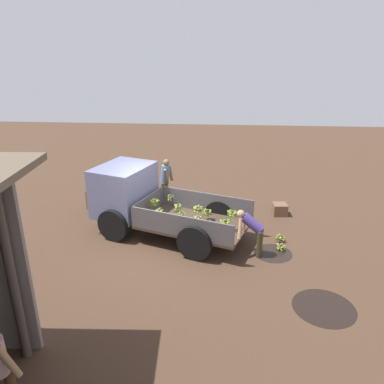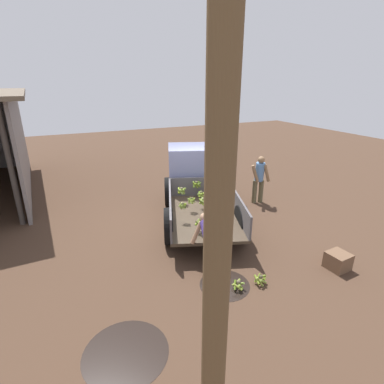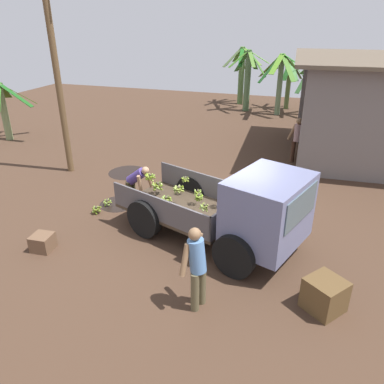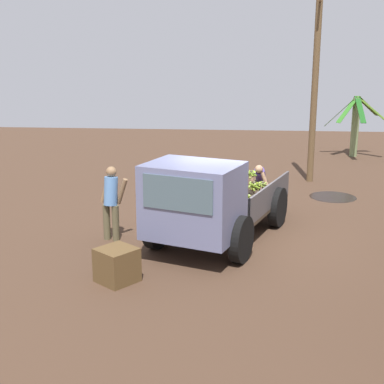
{
  "view_description": "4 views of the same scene",
  "coord_description": "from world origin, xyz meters",
  "px_view_note": "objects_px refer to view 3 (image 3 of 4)",
  "views": [
    {
      "loc": [
        -1.58,
        9.59,
        5.18
      ],
      "look_at": [
        -0.74,
        -1.18,
        1.06
      ],
      "focal_mm": 35.0,
      "sensor_mm": 36.0,
      "label": 1
    },
    {
      "loc": [
        -7.49,
        3.27,
        3.99
      ],
      "look_at": [
        -0.29,
        0.03,
        1.02
      ],
      "focal_mm": 28.0,
      "sensor_mm": 36.0,
      "label": 2
    },
    {
      "loc": [
        1.92,
        -7.94,
        4.92
      ],
      "look_at": [
        -0.52,
        -0.44,
        1.2
      ],
      "focal_mm": 35.0,
      "sensor_mm": 36.0,
      "label": 3
    },
    {
      "loc": [
        11.44,
        0.1,
        4.0
      ],
      "look_at": [
        -0.55,
        -1.02,
        0.91
      ],
      "focal_mm": 50.0,
      "sensor_mm": 36.0,
      "label": 4
    }
  ],
  "objects_px": {
    "person_worker_loading": "(136,182)",
    "banana_bunch_on_ground_1": "(96,209)",
    "banana_bunch_on_ground_0": "(107,202)",
    "cargo_truck": "(246,211)",
    "wooden_crate_0": "(43,242)",
    "person_foreground_visitor": "(197,265)",
    "wooden_crate_1": "(325,295)",
    "utility_pole": "(58,81)",
    "person_bystander_near_shed": "(297,138)"
  },
  "relations": [
    {
      "from": "banana_bunch_on_ground_1",
      "to": "wooden_crate_0",
      "type": "bearing_deg",
      "value": -97.28
    },
    {
      "from": "banana_bunch_on_ground_0",
      "to": "wooden_crate_0",
      "type": "bearing_deg",
      "value": -97.01
    },
    {
      "from": "utility_pole",
      "to": "banana_bunch_on_ground_1",
      "type": "xyz_separation_m",
      "value": [
        2.52,
        -2.49,
        -2.94
      ]
    },
    {
      "from": "banana_bunch_on_ground_1",
      "to": "person_foreground_visitor",
      "type": "bearing_deg",
      "value": -35.1
    },
    {
      "from": "person_worker_loading",
      "to": "banana_bunch_on_ground_1",
      "type": "bearing_deg",
      "value": -128.95
    },
    {
      "from": "person_worker_loading",
      "to": "wooden_crate_1",
      "type": "relative_size",
      "value": 1.98
    },
    {
      "from": "cargo_truck",
      "to": "person_bystander_near_shed",
      "type": "bearing_deg",
      "value": 103.28
    },
    {
      "from": "person_foreground_visitor",
      "to": "wooden_crate_1",
      "type": "height_order",
      "value": "person_foreground_visitor"
    },
    {
      "from": "utility_pole",
      "to": "wooden_crate_0",
      "type": "xyz_separation_m",
      "value": [
        2.27,
        -4.41,
        -2.87
      ]
    },
    {
      "from": "banana_bunch_on_ground_0",
      "to": "banana_bunch_on_ground_1",
      "type": "relative_size",
      "value": 0.96
    },
    {
      "from": "person_foreground_visitor",
      "to": "person_worker_loading",
      "type": "distance_m",
      "value": 4.37
    },
    {
      "from": "person_worker_loading",
      "to": "banana_bunch_on_ground_1",
      "type": "relative_size",
      "value": 4.59
    },
    {
      "from": "person_worker_loading",
      "to": "banana_bunch_on_ground_1",
      "type": "height_order",
      "value": "person_worker_loading"
    },
    {
      "from": "banana_bunch_on_ground_0",
      "to": "wooden_crate_0",
      "type": "relative_size",
      "value": 0.58
    },
    {
      "from": "utility_pole",
      "to": "wooden_crate_1",
      "type": "xyz_separation_m",
      "value": [
        8.45,
        -4.44,
        -2.75
      ]
    },
    {
      "from": "banana_bunch_on_ground_1",
      "to": "utility_pole",
      "type": "bearing_deg",
      "value": 135.31
    },
    {
      "from": "utility_pole",
      "to": "person_worker_loading",
      "type": "height_order",
      "value": "utility_pole"
    },
    {
      "from": "cargo_truck",
      "to": "banana_bunch_on_ground_0",
      "type": "distance_m",
      "value": 4.34
    },
    {
      "from": "person_worker_loading",
      "to": "person_bystander_near_shed",
      "type": "bearing_deg",
      "value": 61.88
    },
    {
      "from": "person_foreground_visitor",
      "to": "person_worker_loading",
      "type": "relative_size",
      "value": 1.32
    },
    {
      "from": "cargo_truck",
      "to": "banana_bunch_on_ground_0",
      "type": "bearing_deg",
      "value": -174.12
    },
    {
      "from": "utility_pole",
      "to": "banana_bunch_on_ground_0",
      "type": "height_order",
      "value": "utility_pole"
    },
    {
      "from": "banana_bunch_on_ground_1",
      "to": "wooden_crate_1",
      "type": "distance_m",
      "value": 6.25
    },
    {
      "from": "utility_pole",
      "to": "banana_bunch_on_ground_0",
      "type": "bearing_deg",
      "value": -37.7
    },
    {
      "from": "banana_bunch_on_ground_1",
      "to": "person_bystander_near_shed",
      "type": "bearing_deg",
      "value": 50.09
    },
    {
      "from": "person_bystander_near_shed",
      "to": "wooden_crate_0",
      "type": "height_order",
      "value": "person_bystander_near_shed"
    },
    {
      "from": "utility_pole",
      "to": "banana_bunch_on_ground_0",
      "type": "relative_size",
      "value": 23.05
    },
    {
      "from": "person_foreground_visitor",
      "to": "wooden_crate_0",
      "type": "relative_size",
      "value": 3.64
    },
    {
      "from": "person_bystander_near_shed",
      "to": "person_foreground_visitor",
      "type": "bearing_deg",
      "value": 156.77
    },
    {
      "from": "cargo_truck",
      "to": "person_foreground_visitor",
      "type": "relative_size",
      "value": 2.93
    },
    {
      "from": "person_foreground_visitor",
      "to": "banana_bunch_on_ground_0",
      "type": "bearing_deg",
      "value": -24.12
    },
    {
      "from": "banana_bunch_on_ground_0",
      "to": "banana_bunch_on_ground_1",
      "type": "xyz_separation_m",
      "value": [
        -0.05,
        -0.5,
        0.0
      ]
    },
    {
      "from": "banana_bunch_on_ground_0",
      "to": "wooden_crate_0",
      "type": "distance_m",
      "value": 2.44
    },
    {
      "from": "person_worker_loading",
      "to": "wooden_crate_1",
      "type": "height_order",
      "value": "person_worker_loading"
    },
    {
      "from": "utility_pole",
      "to": "banana_bunch_on_ground_1",
      "type": "bearing_deg",
      "value": -44.69
    },
    {
      "from": "wooden_crate_0",
      "to": "wooden_crate_1",
      "type": "height_order",
      "value": "wooden_crate_1"
    },
    {
      "from": "person_worker_loading",
      "to": "cargo_truck",
      "type": "bearing_deg",
      "value": -11.01
    },
    {
      "from": "person_foreground_visitor",
      "to": "wooden_crate_0",
      "type": "distance_m",
      "value": 4.05
    },
    {
      "from": "utility_pole",
      "to": "person_bystander_near_shed",
      "type": "relative_size",
      "value": 3.7
    },
    {
      "from": "banana_bunch_on_ground_1",
      "to": "person_worker_loading",
      "type": "bearing_deg",
      "value": 40.91
    },
    {
      "from": "person_foreground_visitor",
      "to": "wooden_crate_1",
      "type": "bearing_deg",
      "value": -148.05
    },
    {
      "from": "cargo_truck",
      "to": "utility_pole",
      "type": "relative_size",
      "value": 0.8
    },
    {
      "from": "wooden_crate_0",
      "to": "cargo_truck",
      "type": "bearing_deg",
      "value": 17.73
    },
    {
      "from": "person_foreground_visitor",
      "to": "banana_bunch_on_ground_1",
      "type": "relative_size",
      "value": 6.04
    },
    {
      "from": "person_bystander_near_shed",
      "to": "banana_bunch_on_ground_1",
      "type": "xyz_separation_m",
      "value": [
        -4.89,
        -5.84,
        -0.78
      ]
    },
    {
      "from": "person_worker_loading",
      "to": "wooden_crate_0",
      "type": "relative_size",
      "value": 2.76
    },
    {
      "from": "wooden_crate_0",
      "to": "wooden_crate_1",
      "type": "distance_m",
      "value": 6.18
    },
    {
      "from": "person_worker_loading",
      "to": "banana_bunch_on_ground_0",
      "type": "bearing_deg",
      "value": -152.46
    },
    {
      "from": "person_foreground_visitor",
      "to": "person_worker_loading",
      "type": "height_order",
      "value": "person_foreground_visitor"
    },
    {
      "from": "person_bystander_near_shed",
      "to": "banana_bunch_on_ground_1",
      "type": "bearing_deg",
      "value": 125.0
    }
  ]
}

